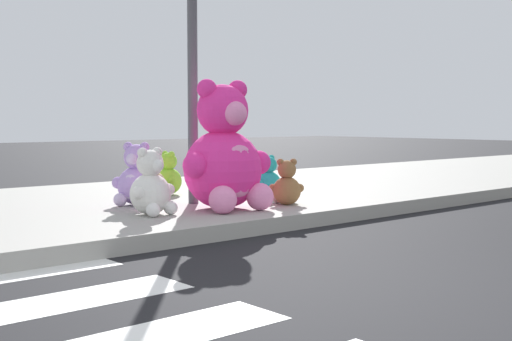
# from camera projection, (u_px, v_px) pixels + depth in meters

# --- Properties ---
(sidewalk) EXTENTS (28.00, 4.40, 0.15)m
(sidewalk) POSITION_uv_depth(u_px,v_px,m) (77.00, 211.00, 7.40)
(sidewalk) COLOR #9E9B93
(sidewalk) RESTS_ON ground_plane
(sign_pole) EXTENTS (0.56, 0.11, 3.20)m
(sign_pole) POSITION_uv_depth(u_px,v_px,m) (192.00, 49.00, 7.32)
(sign_pole) COLOR #4C4C51
(sign_pole) RESTS_ON sidewalk
(plush_pink_large) EXTENTS (1.03, 0.92, 1.34)m
(plush_pink_large) POSITION_uv_depth(u_px,v_px,m) (225.00, 157.00, 6.95)
(plush_pink_large) COLOR #F22D93
(plush_pink_large) RESTS_ON sidewalk
(plush_lavender) EXTENTS (0.49, 0.48, 0.68)m
(plush_lavender) POSITION_uv_depth(u_px,v_px,m) (136.00, 180.00, 7.29)
(plush_lavender) COLOR #B28CD8
(plush_lavender) RESTS_ON sidewalk
(plush_white) EXTENTS (0.50, 0.45, 0.66)m
(plush_white) POSITION_uv_depth(u_px,v_px,m) (152.00, 188.00, 6.54)
(plush_white) COLOR white
(plush_white) RESTS_ON sidewalk
(plush_tan) EXTENTS (0.37, 0.42, 0.54)m
(plush_tan) POSITION_uv_depth(u_px,v_px,m) (151.00, 181.00, 7.85)
(plush_tan) COLOR tan
(plush_tan) RESTS_ON sidewalk
(plush_teal) EXTENTS (0.37, 0.36, 0.50)m
(plush_teal) POSITION_uv_depth(u_px,v_px,m) (267.00, 180.00, 8.12)
(plush_teal) COLOR teal
(plush_teal) RESTS_ON sidewalk
(plush_lime) EXTENTS (0.37, 0.42, 0.54)m
(plush_lime) POSITION_uv_depth(u_px,v_px,m) (167.00, 177.00, 8.31)
(plush_lime) COLOR #8CD133
(plush_lime) RESTS_ON sidewalk
(plush_brown) EXTENTS (0.35, 0.36, 0.51)m
(plush_brown) POSITION_uv_depth(u_px,v_px,m) (287.00, 186.00, 7.33)
(plush_brown) COLOR olive
(plush_brown) RESTS_ON sidewalk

